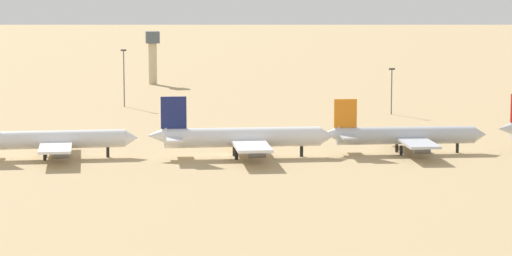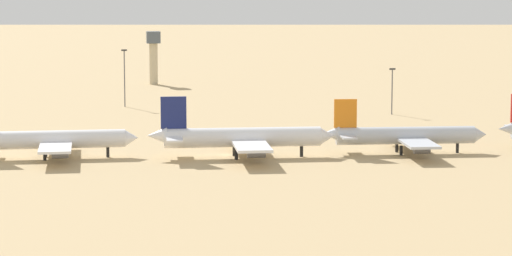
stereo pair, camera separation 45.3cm
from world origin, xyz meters
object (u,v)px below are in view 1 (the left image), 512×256
(parked_jet_orange_3, at_px, (404,136))
(control_tower, at_px, (153,52))
(parked_jet_white_1, at_px, (50,140))
(light_pole_mid, at_px, (392,87))
(parked_jet_navy_2, at_px, (241,137))
(light_pole_west, at_px, (124,74))

(parked_jet_orange_3, distance_m, control_tower, 189.15)
(parked_jet_white_1, relative_size, light_pole_mid, 2.85)
(parked_jet_orange_3, xyz_separation_m, light_pole_mid, (18.47, 74.73, 3.89))
(parked_jet_navy_2, distance_m, light_pole_mid, 93.73)
(parked_jet_orange_3, bearing_deg, light_pole_mid, 80.18)
(parked_jet_white_1, height_order, parked_jet_orange_3, parked_jet_white_1)
(parked_jet_navy_2, height_order, light_pole_west, light_pole_west)
(parked_jet_white_1, height_order, light_pole_west, light_pole_west)
(parked_jet_white_1, height_order, control_tower, control_tower)
(parked_jet_navy_2, bearing_deg, parked_jet_white_1, 175.50)
(parked_jet_orange_3, bearing_deg, light_pole_west, 122.73)
(parked_jet_white_1, relative_size, light_pole_west, 2.17)
(control_tower, xyz_separation_m, light_pole_mid, (63.09, -108.92, -4.11))
(control_tower, relative_size, light_pole_west, 1.12)
(parked_jet_white_1, bearing_deg, parked_jet_navy_2, -6.71)
(parked_jet_navy_2, relative_size, light_pole_mid, 3.08)
(control_tower, bearing_deg, light_pole_west, -100.88)
(light_pole_west, bearing_deg, parked_jet_navy_2, -79.00)
(parked_jet_orange_3, bearing_deg, parked_jet_navy_2, -176.06)
(control_tower, height_order, light_pole_west, control_tower)
(light_pole_mid, bearing_deg, control_tower, 120.08)
(light_pole_west, distance_m, light_pole_mid, 84.52)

